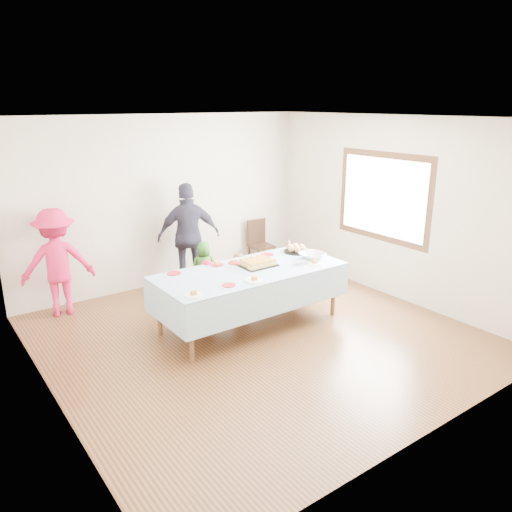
# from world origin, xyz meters

# --- Properties ---
(ground) EXTENTS (5.00, 5.00, 0.00)m
(ground) POSITION_xyz_m (0.00, 0.00, 0.00)
(ground) COLOR #482814
(ground) RESTS_ON ground
(room_walls) EXTENTS (5.04, 5.04, 2.72)m
(room_walls) POSITION_xyz_m (0.05, 0.00, 1.77)
(room_walls) COLOR #BCB59A
(room_walls) RESTS_ON ground
(party_table) EXTENTS (2.50, 1.10, 0.78)m
(party_table) POSITION_xyz_m (0.12, 0.34, 0.72)
(party_table) COLOR #52371C
(party_table) RESTS_ON ground
(birthday_cake) EXTENTS (0.47, 0.36, 0.08)m
(birthday_cake) POSITION_xyz_m (0.29, 0.41, 0.82)
(birthday_cake) COLOR black
(birthday_cake) RESTS_ON party_table
(rolls_tray) EXTENTS (0.37, 0.37, 0.11)m
(rolls_tray) POSITION_xyz_m (1.12, 0.59, 0.83)
(rolls_tray) COLOR black
(rolls_tray) RESTS_ON party_table
(punch_bowl) EXTENTS (0.35, 0.35, 0.09)m
(punch_bowl) POSITION_xyz_m (1.09, 0.21, 0.82)
(punch_bowl) COLOR silver
(punch_bowl) RESTS_ON party_table
(party_hat) EXTENTS (0.09, 0.09, 0.15)m
(party_hat) POSITION_xyz_m (1.13, 0.76, 0.86)
(party_hat) COLOR white
(party_hat) RESTS_ON party_table
(fork_pile) EXTENTS (0.24, 0.18, 0.07)m
(fork_pile) POSITION_xyz_m (0.79, 0.12, 0.81)
(fork_pile) COLOR white
(fork_pile) RESTS_ON party_table
(plate_red_far_a) EXTENTS (0.18, 0.18, 0.01)m
(plate_red_far_a) POSITION_xyz_m (-0.76, 0.77, 0.79)
(plate_red_far_a) COLOR red
(plate_red_far_a) RESTS_ON party_table
(plate_red_far_b) EXTENTS (0.17, 0.17, 0.01)m
(plate_red_far_b) POSITION_xyz_m (-0.13, 0.74, 0.79)
(plate_red_far_b) COLOR red
(plate_red_far_b) RESTS_ON party_table
(plate_red_far_c) EXTENTS (0.17, 0.17, 0.01)m
(plate_red_far_c) POSITION_xyz_m (0.10, 0.68, 0.79)
(plate_red_far_c) COLOR red
(plate_red_far_c) RESTS_ON party_table
(plate_red_far_d) EXTENTS (0.18, 0.18, 0.01)m
(plate_red_far_d) POSITION_xyz_m (0.69, 0.72, 0.79)
(plate_red_far_d) COLOR red
(plate_red_far_d) RESTS_ON party_table
(plate_red_near) EXTENTS (0.16, 0.16, 0.01)m
(plate_red_near) POSITION_xyz_m (-0.43, 0.00, 0.79)
(plate_red_near) COLOR red
(plate_red_near) RESTS_ON party_table
(plate_white_left) EXTENTS (0.20, 0.20, 0.01)m
(plate_white_left) POSITION_xyz_m (-0.93, -0.04, 0.79)
(plate_white_left) COLOR white
(plate_white_left) RESTS_ON party_table
(plate_white_mid) EXTENTS (0.23, 0.23, 0.01)m
(plate_white_mid) POSITION_xyz_m (-0.09, -0.05, 0.79)
(plate_white_mid) COLOR white
(plate_white_mid) RESTS_ON party_table
(plate_white_right) EXTENTS (0.21, 0.21, 0.01)m
(plate_white_right) POSITION_xyz_m (0.96, 0.02, 0.79)
(plate_white_right) COLOR white
(plate_white_right) RESTS_ON party_table
(dining_chair) EXTENTS (0.39, 0.39, 0.86)m
(dining_chair) POSITION_xyz_m (1.68, 2.27, 0.48)
(dining_chair) COLOR black
(dining_chair) RESTS_ON ground
(toddler_left) EXTENTS (0.35, 0.29, 0.84)m
(toddler_left) POSITION_xyz_m (-0.23, 0.90, 0.42)
(toddler_left) COLOR red
(toddler_left) RESTS_ON ground
(toddler_mid) EXTENTS (0.47, 0.39, 0.83)m
(toddler_mid) POSITION_xyz_m (0.21, 1.69, 0.42)
(toddler_mid) COLOR #2C6C24
(toddler_mid) RESTS_ON ground
(toddler_right) EXTENTS (0.47, 0.41, 0.81)m
(toddler_right) POSITION_xyz_m (0.32, 0.95, 0.41)
(toddler_right) COLOR tan
(toddler_right) RESTS_ON ground
(adult_left) EXTENTS (1.07, 0.74, 1.51)m
(adult_left) POSITION_xyz_m (-1.82, 2.20, 0.76)
(adult_left) COLOR #D31A4B
(adult_left) RESTS_ON ground
(adult_right) EXTENTS (1.06, 0.69, 1.68)m
(adult_right) POSITION_xyz_m (0.18, 2.11, 0.84)
(adult_right) COLOR #2E2D3E
(adult_right) RESTS_ON ground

